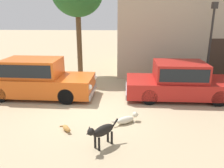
{
  "coord_description": "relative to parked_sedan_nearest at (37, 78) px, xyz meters",
  "views": [
    {
      "loc": [
        1.22,
        -7.41,
        3.26
      ],
      "look_at": [
        0.9,
        0.2,
        0.9
      ],
      "focal_mm": 36.52,
      "sensor_mm": 36.0,
      "label": 1
    }
  ],
  "objects": [
    {
      "name": "parked_sedan_second",
      "position": [
        5.72,
        0.09,
        -0.06
      ],
      "size": [
        4.4,
        1.91,
        1.45
      ],
      "rotation": [
        0.0,
        0.0,
        -0.02
      ],
      "color": "#AD1E19",
      "rests_on": "ground_plane"
    },
    {
      "name": "stray_dog_spotted",
      "position": [
        3.62,
        -2.26,
        -0.64
      ],
      "size": [
        0.89,
        0.58,
        0.34
      ],
      "rotation": [
        0.0,
        0.0,
        0.55
      ],
      "color": "beige",
      "rests_on": "ground_plane"
    },
    {
      "name": "street_lamp",
      "position": [
        7.42,
        1.91,
        1.63
      ],
      "size": [
        0.22,
        0.22,
        3.74
      ],
      "color": "#2D2B28",
      "rests_on": "ground_plane"
    },
    {
      "name": "stray_dog_tan",
      "position": [
        2.93,
        -3.62,
        -0.33
      ],
      "size": [
        0.79,
        0.82,
        0.68
      ],
      "rotation": [
        0.0,
        0.0,
        3.94
      ],
      "color": "black",
      "rests_on": "ground_plane"
    },
    {
      "name": "parked_sedan_nearest",
      "position": [
        0.0,
        0.0,
        0.0
      ],
      "size": [
        4.55,
        1.86,
        1.56
      ],
      "rotation": [
        0.0,
        0.0,
        -0.04
      ],
      "color": "#D15619",
      "rests_on": "ground_plane"
    },
    {
      "name": "stray_cat",
      "position": [
        1.83,
        -2.85,
        -0.69
      ],
      "size": [
        0.42,
        0.5,
        0.17
      ],
      "rotation": [
        0.0,
        0.0,
        5.32
      ],
      "color": "#B77F3D",
      "rests_on": "ground_plane"
    },
    {
      "name": "ground_plane",
      "position": [
        2.19,
        -1.29,
        -0.77
      ],
      "size": [
        80.0,
        80.0,
        0.0
      ],
      "primitive_type": "plane",
      "color": "tan"
    }
  ]
}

